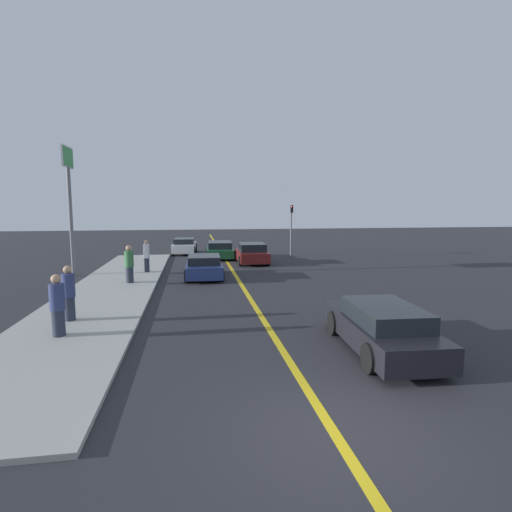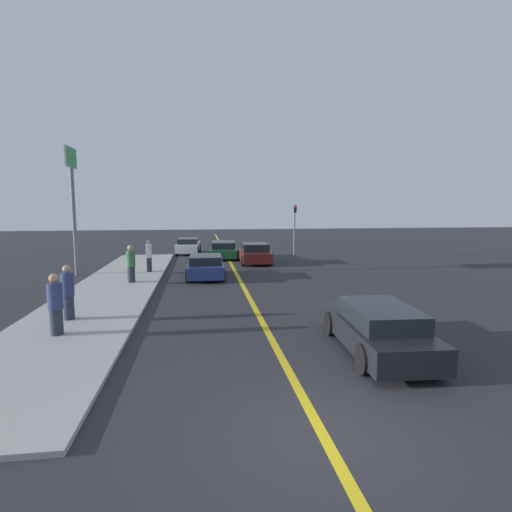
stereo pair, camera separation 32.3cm
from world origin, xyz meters
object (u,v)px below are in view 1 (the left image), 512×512
pedestrian_far_standing (129,264)px  car_oncoming_far (184,246)px  car_far_distant (252,254)px  pedestrian_mid_group (69,293)px  car_ahead_center (204,267)px  car_near_right_lane (381,328)px  pedestrian_near_curb (57,306)px  traffic_light (291,225)px  car_parked_left_lot (220,250)px  pedestrian_by_sign (147,256)px  roadside_sign (69,183)px

pedestrian_far_standing → car_oncoming_far: bearing=79.4°
car_far_distant → pedestrian_mid_group: bearing=-121.2°
car_ahead_center → car_near_right_lane: bearing=-69.0°
pedestrian_far_standing → pedestrian_near_curb: bearing=-95.5°
traffic_light → pedestrian_far_standing: bearing=-137.6°
car_ahead_center → pedestrian_mid_group: bearing=-119.2°
car_parked_left_lot → car_oncoming_far: bearing=134.7°
pedestrian_mid_group → pedestrian_near_curb: bearing=-84.4°
car_parked_left_lot → traffic_light: traffic_light is taller
car_far_distant → pedestrian_near_curb: 16.25m
car_ahead_center → pedestrian_mid_group: 8.99m
car_far_distant → car_oncoming_far: 7.65m
car_parked_left_lot → pedestrian_mid_group: 17.05m
car_oncoming_far → pedestrian_near_curb: (-3.12, -20.49, 0.37)m
pedestrian_by_sign → roadside_sign: 5.52m
car_ahead_center → car_oncoming_far: size_ratio=1.02×
car_near_right_lane → car_far_distant: bearing=96.1°
car_ahead_center → car_oncoming_far: 11.20m
car_near_right_lane → pedestrian_far_standing: size_ratio=2.51×
car_parked_left_lot → pedestrian_by_sign: 7.93m
car_oncoming_far → roadside_sign: size_ratio=0.57×
car_parked_left_lot → pedestrian_far_standing: size_ratio=2.61×
car_oncoming_far → traffic_light: 8.73m
pedestrian_near_curb → car_ahead_center: bearing=65.0°
car_far_distant → roadside_sign: 11.65m
car_ahead_center → pedestrian_by_sign: pedestrian_by_sign is taller
car_oncoming_far → traffic_light: traffic_light is taller
pedestrian_near_curb → pedestrian_by_sign: (1.22, 11.08, 0.02)m
car_near_right_lane → car_oncoming_far: bearing=106.4°
car_ahead_center → pedestrian_mid_group: size_ratio=2.23×
car_far_distant → pedestrian_far_standing: (-6.89, -6.39, 0.36)m
roadside_sign → car_ahead_center: bearing=-12.4°
car_near_right_lane → traffic_light: (2.49, 19.66, 1.75)m
car_ahead_center → traffic_light: (6.73, 8.02, 1.79)m
car_near_right_lane → roadside_sign: roadside_sign is taller
car_ahead_center → roadside_sign: bearing=168.5°
pedestrian_far_standing → roadside_sign: roadside_sign is taller
car_parked_left_lot → roadside_sign: (-8.36, -6.68, 4.39)m
car_parked_left_lot → pedestrian_far_standing: bearing=-114.8°
car_oncoming_far → pedestrian_by_sign: size_ratio=2.21×
car_far_distant → roadside_sign: (-10.25, -3.43, 4.33)m
car_parked_left_lot → pedestrian_by_sign: (-4.53, -6.50, 0.42)m
car_oncoming_far → pedestrian_near_curb: bearing=-95.4°
pedestrian_mid_group → pedestrian_by_sign: (1.38, 9.49, 0.01)m
car_oncoming_far → pedestrian_mid_group: pedestrian_mid_group is taller
pedestrian_mid_group → pedestrian_by_sign: pedestrian_mid_group is taller
pedestrian_near_curb → traffic_light: bearing=57.5°
pedestrian_by_sign → car_ahead_center: bearing=-28.8°
car_ahead_center → traffic_light: 10.62m
pedestrian_near_curb → car_parked_left_lot: bearing=71.9°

